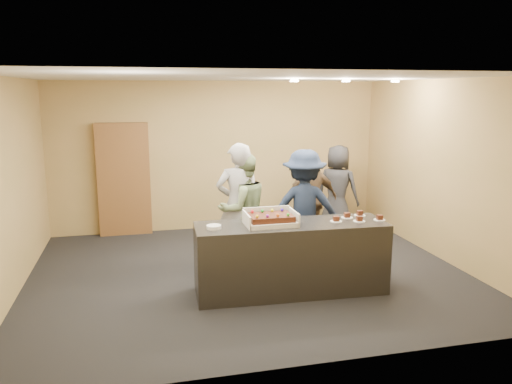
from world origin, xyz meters
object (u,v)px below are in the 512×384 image
cake_box (270,221)px  person_brown_extra (311,199)px  plate_stack (214,227)px  sheet_cake (271,217)px  person_dark_suit (337,189)px  storage_cabinet (124,180)px  person_server_grey (238,204)px  person_navy_man (304,208)px  person_sage_man (243,209)px  serving_counter (291,258)px

cake_box → person_brown_extra: (1.17, 1.76, -0.16)m
cake_box → plate_stack: (-0.71, -0.04, -0.02)m
person_brown_extra → sheet_cake: bearing=48.8°
person_dark_suit → storage_cabinet: bearing=31.2°
storage_cabinet → person_dark_suit: 3.80m
cake_box → plate_stack: cake_box is taller
plate_stack → cake_box: bearing=3.1°
sheet_cake → person_brown_extra: bearing=56.6°
person_server_grey → person_brown_extra: 1.45m
person_navy_man → person_brown_extra: (0.41, 0.83, -0.07)m
storage_cabinet → cake_box: 3.65m
plate_stack → person_server_grey: (0.55, 1.24, -0.02)m
person_sage_man → person_brown_extra: person_sage_man is taller
plate_stack → person_brown_extra: size_ratio=0.11×
sheet_cake → person_sage_man: person_sage_man is taller
sheet_cake → cake_box: bearing=89.2°
person_server_grey → person_dark_suit: size_ratio=1.13×
serving_counter → person_brown_extra: bearing=65.6°
person_dark_suit → serving_counter: bearing=98.8°
storage_cabinet → cake_box: size_ratio=3.17×
plate_stack → person_sage_man: 1.42m
sheet_cake → person_navy_man: 1.23m
storage_cabinet → cake_box: storage_cabinet is taller
plate_stack → person_server_grey: 1.36m
storage_cabinet → person_dark_suit: size_ratio=1.25×
serving_counter → person_brown_extra: size_ratio=1.53×
plate_stack → person_navy_man: bearing=33.4°
person_brown_extra → person_dark_suit: bearing=-145.4°
sheet_cake → person_brown_extra: 2.14m
person_sage_man → person_navy_man: 0.89m
storage_cabinet → person_server_grey: size_ratio=1.11×
sheet_cake → plate_stack: size_ratio=3.02×
person_dark_suit → person_sage_man: bearing=73.6°
storage_cabinet → person_server_grey: (1.65, -1.97, -0.09)m
person_dark_suit → person_brown_extra: bearing=85.0°
serving_counter → storage_cabinet: storage_cabinet is taller
cake_box → person_sage_man: person_sage_man is taller
cake_box → sheet_cake: size_ratio=1.18×
serving_counter → person_server_grey: person_server_grey is taller
person_navy_man → person_dark_suit: bearing=-115.5°
serving_counter → cake_box: 0.56m
serving_counter → person_dark_suit: person_dark_suit is taller
storage_cabinet → sheet_cake: 3.67m
person_server_grey → person_dark_suit: person_server_grey is taller
sheet_cake → person_dark_suit: bearing=52.2°
person_brown_extra → cake_box: bearing=48.5°
sheet_cake → person_navy_man: size_ratio=0.31×
person_navy_man → person_brown_extra: person_navy_man is taller
serving_counter → plate_stack: size_ratio=13.59×
serving_counter → sheet_cake: sheet_cake is taller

